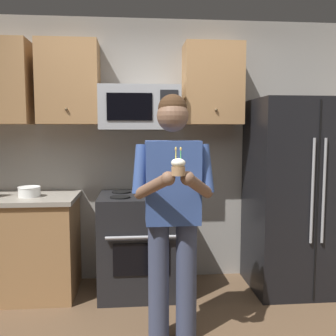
{
  "coord_description": "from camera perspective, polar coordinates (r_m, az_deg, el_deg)",
  "views": [
    {
      "loc": [
        -0.2,
        -2.07,
        1.51
      ],
      "look_at": [
        0.03,
        0.52,
        1.25
      ],
      "focal_mm": 40.1,
      "sensor_mm": 36.0,
      "label": 1
    }
  ],
  "objects": [
    {
      "name": "cabinet_row_upper",
      "position": [
        3.67,
        -13.63,
        12.43
      ],
      "size": [
        2.78,
        0.36,
        0.76
      ],
      "color": "#9E7247"
    },
    {
      "name": "cupcake",
      "position": [
        2.28,
        1.57,
        0.23
      ],
      "size": [
        0.09,
        0.09,
        0.17
      ],
      "color": "#A87F56"
    },
    {
      "name": "refrigerator",
      "position": [
        3.78,
        19.24,
        -3.92
      ],
      "size": [
        0.9,
        0.75,
        1.8
      ],
      "color": "black",
      "rests_on": "ground"
    },
    {
      "name": "microwave",
      "position": [
        3.56,
        -4.35,
        9.07
      ],
      "size": [
        0.74,
        0.41,
        0.4
      ],
      "color": "#9EA0A5"
    },
    {
      "name": "person",
      "position": [
        2.64,
        0.73,
        -5.53
      ],
      "size": [
        0.6,
        0.48,
        1.76
      ],
      "color": "#383F59",
      "rests_on": "ground"
    },
    {
      "name": "bowl_large_white",
      "position": [
        3.59,
        -20.33,
        -3.34
      ],
      "size": [
        0.2,
        0.2,
        0.09
      ],
      "color": "white",
      "rests_on": "counter_left"
    },
    {
      "name": "wall_back",
      "position": [
        3.83,
        -2.11,
        2.55
      ],
      "size": [
        4.4,
        0.1,
        2.6
      ],
      "primitive_type": "cube",
      "color": "gray",
      "rests_on": "ground"
    },
    {
      "name": "oven_range",
      "position": [
        3.59,
        -4.17,
        -11.31
      ],
      "size": [
        0.76,
        0.7,
        0.93
      ],
      "color": "black",
      "rests_on": "ground"
    }
  ]
}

